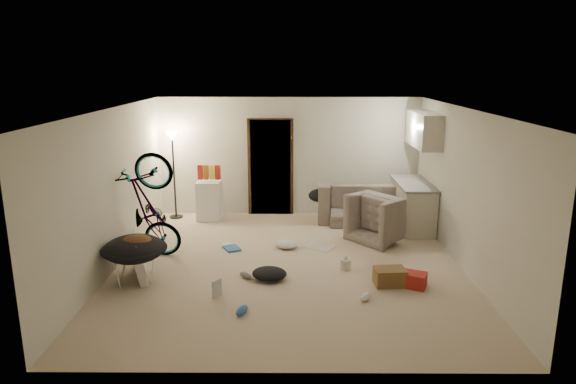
{
  "coord_description": "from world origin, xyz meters",
  "views": [
    {
      "loc": [
        0.03,
        -7.77,
        3.14
      ],
      "look_at": [
        -0.02,
        0.6,
        1.07
      ],
      "focal_mm": 32.0,
      "sensor_mm": 36.0,
      "label": 1
    }
  ],
  "objects_px": {
    "drink_case_a": "(390,277)",
    "sofa": "(368,207)",
    "floor_lamp": "(173,157)",
    "bicycle": "(150,230)",
    "saucer_chair": "(135,254)",
    "armchair": "(386,222)",
    "tv_box": "(138,256)",
    "drink_case_b": "(413,280)",
    "juicer": "(346,264)",
    "mini_fridge": "(210,200)",
    "kitchen_counter": "(412,206)"
  },
  "relations": [
    {
      "from": "floor_lamp",
      "to": "kitchen_counter",
      "type": "distance_m",
      "value": 4.95
    },
    {
      "from": "juicer",
      "to": "mini_fridge",
      "type": "bearing_deg",
      "value": 133.19
    },
    {
      "from": "bicycle",
      "to": "mini_fridge",
      "type": "height_order",
      "value": "bicycle"
    },
    {
      "from": "mini_fridge",
      "to": "saucer_chair",
      "type": "relative_size",
      "value": 0.84
    },
    {
      "from": "drink_case_a",
      "to": "juicer",
      "type": "xyz_separation_m",
      "value": [
        -0.59,
        0.59,
        -0.03
      ]
    },
    {
      "from": "floor_lamp",
      "to": "sofa",
      "type": "height_order",
      "value": "floor_lamp"
    },
    {
      "from": "tv_box",
      "to": "drink_case_b",
      "type": "xyz_separation_m",
      "value": [
        4.11,
        -0.38,
        -0.21
      ]
    },
    {
      "from": "sofa",
      "to": "bicycle",
      "type": "relative_size",
      "value": 1.11
    },
    {
      "from": "floor_lamp",
      "to": "sofa",
      "type": "distance_m",
      "value": 4.15
    },
    {
      "from": "juicer",
      "to": "floor_lamp",
      "type": "bearing_deg",
      "value": 139.37
    },
    {
      "from": "saucer_chair",
      "to": "tv_box",
      "type": "bearing_deg",
      "value": 93.12
    },
    {
      "from": "sofa",
      "to": "juicer",
      "type": "height_order",
      "value": "sofa"
    },
    {
      "from": "sofa",
      "to": "armchair",
      "type": "height_order",
      "value": "armchair"
    },
    {
      "from": "armchair",
      "to": "bicycle",
      "type": "relative_size",
      "value": 0.53
    },
    {
      "from": "bicycle",
      "to": "tv_box",
      "type": "height_order",
      "value": "bicycle"
    },
    {
      "from": "juicer",
      "to": "drink_case_b",
      "type": "bearing_deg",
      "value": -35.08
    },
    {
      "from": "sofa",
      "to": "drink_case_a",
      "type": "distance_m",
      "value": 3.22
    },
    {
      "from": "saucer_chair",
      "to": "sofa",
      "type": "bearing_deg",
      "value": 38.07
    },
    {
      "from": "kitchen_counter",
      "to": "juicer",
      "type": "height_order",
      "value": "kitchen_counter"
    },
    {
      "from": "drink_case_a",
      "to": "kitchen_counter",
      "type": "bearing_deg",
      "value": 66.34
    },
    {
      "from": "bicycle",
      "to": "juicer",
      "type": "distance_m",
      "value": 3.26
    },
    {
      "from": "floor_lamp",
      "to": "drink_case_a",
      "type": "distance_m",
      "value": 5.31
    },
    {
      "from": "drink_case_a",
      "to": "drink_case_b",
      "type": "relative_size",
      "value": 1.21
    },
    {
      "from": "floor_lamp",
      "to": "kitchen_counter",
      "type": "height_order",
      "value": "floor_lamp"
    },
    {
      "from": "mini_fridge",
      "to": "drink_case_b",
      "type": "relative_size",
      "value": 2.2
    },
    {
      "from": "mini_fridge",
      "to": "drink_case_b",
      "type": "distance_m",
      "value": 4.85
    },
    {
      "from": "floor_lamp",
      "to": "bicycle",
      "type": "xyz_separation_m",
      "value": [
        0.1,
        -2.33,
        -0.82
      ]
    },
    {
      "from": "armchair",
      "to": "bicycle",
      "type": "distance_m",
      "value": 4.22
    },
    {
      "from": "bicycle",
      "to": "mini_fridge",
      "type": "relative_size",
      "value": 2.26
    },
    {
      "from": "mini_fridge",
      "to": "drink_case_a",
      "type": "xyz_separation_m",
      "value": [
        3.15,
        -3.31,
        -0.28
      ]
    },
    {
      "from": "sofa",
      "to": "armchair",
      "type": "distance_m",
      "value": 1.13
    },
    {
      "from": "sofa",
      "to": "drink_case_b",
      "type": "xyz_separation_m",
      "value": [
        0.19,
        -3.27,
        -0.19
      ]
    },
    {
      "from": "sofa",
      "to": "saucer_chair",
      "type": "relative_size",
      "value": 2.12
    },
    {
      "from": "kitchen_counter",
      "to": "drink_case_a",
      "type": "xyz_separation_m",
      "value": [
        -0.94,
        -2.76,
        -0.31
      ]
    },
    {
      "from": "drink_case_a",
      "to": "juicer",
      "type": "height_order",
      "value": "drink_case_a"
    },
    {
      "from": "mini_fridge",
      "to": "saucer_chair",
      "type": "height_order",
      "value": "mini_fridge"
    },
    {
      "from": "kitchen_counter",
      "to": "drink_case_a",
      "type": "bearing_deg",
      "value": -108.86
    },
    {
      "from": "drink_case_b",
      "to": "juicer",
      "type": "xyz_separation_m",
      "value": [
        -0.92,
        0.64,
        -0.01
      ]
    },
    {
      "from": "kitchen_counter",
      "to": "armchair",
      "type": "relative_size",
      "value": 1.54
    },
    {
      "from": "saucer_chair",
      "to": "drink_case_b",
      "type": "distance_m",
      "value": 4.12
    },
    {
      "from": "drink_case_a",
      "to": "sofa",
      "type": "bearing_deg",
      "value": 82.82
    },
    {
      "from": "floor_lamp",
      "to": "saucer_chair",
      "type": "xyz_separation_m",
      "value": [
        0.11,
        -3.26,
        -0.9
      ]
    },
    {
      "from": "tv_box",
      "to": "juicer",
      "type": "bearing_deg",
      "value": -13.23
    },
    {
      "from": "kitchen_counter",
      "to": "armchair",
      "type": "height_order",
      "value": "kitchen_counter"
    },
    {
      "from": "tv_box",
      "to": "juicer",
      "type": "relative_size",
      "value": 4.04
    },
    {
      "from": "mini_fridge",
      "to": "sofa",
      "type": "bearing_deg",
      "value": 1.27
    },
    {
      "from": "bicycle",
      "to": "drink_case_b",
      "type": "bearing_deg",
      "value": -99.14
    },
    {
      "from": "armchair",
      "to": "tv_box",
      "type": "bearing_deg",
      "value": 73.36
    },
    {
      "from": "floor_lamp",
      "to": "drink_case_b",
      "type": "bearing_deg",
      "value": -39.49
    },
    {
      "from": "bicycle",
      "to": "armchair",
      "type": "bearing_deg",
      "value": -69.73
    }
  ]
}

